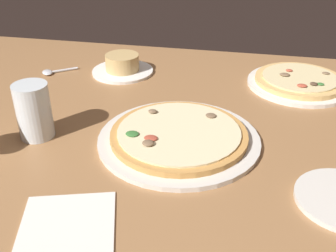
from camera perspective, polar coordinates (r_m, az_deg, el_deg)
The scene contains 7 objects.
dining_table at distance 85.88cm, azimuth -1.48°, elevation -2.53°, with size 150.00×110.00×4.00cm, color #996B42.
pizza_main at distance 82.33cm, azimuth 1.52°, elevation -1.49°, with size 32.98×32.98×3.39cm.
pizza_side at distance 112.35cm, azimuth 17.97°, elevation 5.97°, with size 26.78×26.78×3.24cm.
ramekin_on_saucer at distance 115.58cm, azimuth -6.42°, elevation 8.42°, with size 17.11×17.11×5.26cm.
water_glass at distance 86.71cm, azimuth -18.28°, elevation 1.65°, with size 7.07×7.07×11.61cm.
paper_menu at distance 63.27cm, azimuth -14.30°, elevation -15.23°, with size 14.29×20.28×0.30cm, color white.
spoon at distance 119.52cm, azimuth -16.04°, elevation 7.34°, with size 9.40×7.87×1.00cm.
Camera 1 is at (16.73, -70.52, 48.06)cm, focal length 43.35 mm.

